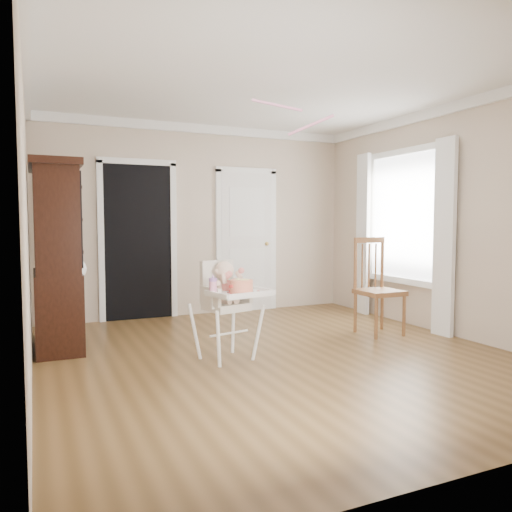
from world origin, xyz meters
name	(u,v)px	position (x,y,z in m)	size (l,w,h in m)	color
floor	(279,356)	(0.00, 0.00, 0.00)	(5.00, 5.00, 0.00)	brown
ceiling	(280,79)	(0.00, 0.00, 2.70)	(5.00, 5.00, 0.00)	white
wall_back	(201,220)	(0.00, 2.50, 1.35)	(4.50, 4.50, 0.00)	beige
wall_left	(27,220)	(-2.25, 0.00, 1.35)	(5.00, 5.00, 0.00)	beige
wall_right	(453,220)	(2.25, 0.00, 1.35)	(5.00, 5.00, 0.00)	beige
crown_molding	(280,85)	(0.00, 0.00, 2.64)	(4.50, 5.00, 0.12)	white
doorway	(138,238)	(-0.90, 2.48, 1.11)	(1.06, 0.05, 2.22)	black
closet_door	(247,242)	(0.70, 2.48, 1.02)	(0.96, 0.09, 2.13)	white
window_right	(401,225)	(2.18, 0.80, 1.29)	(0.13, 1.84, 2.30)	white
high_chair	(226,298)	(-0.53, 0.09, 0.60)	(0.69, 0.80, 0.98)	white
baby	(225,283)	(-0.53, 0.12, 0.74)	(0.31, 0.23, 0.42)	beige
cake	(242,286)	(-0.47, -0.16, 0.74)	(0.27, 0.27, 0.13)	silver
sippy_cup	(213,285)	(-0.71, -0.05, 0.75)	(0.07, 0.07, 0.18)	pink
china_cabinet	(57,256)	(-1.99, 1.26, 0.98)	(0.51, 1.16, 1.95)	black
dining_chair	(378,289)	(1.52, 0.42, 0.53)	(0.47, 0.47, 1.14)	brown
streamer	(277,105)	(-0.08, -0.10, 2.43)	(0.03, 0.50, 0.02)	pink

